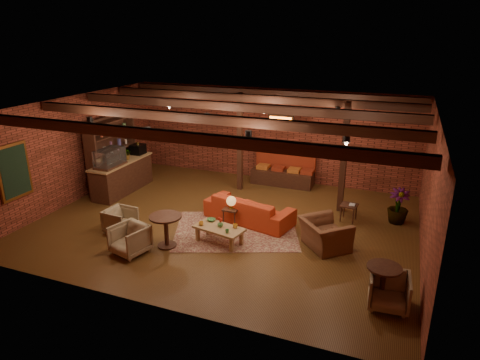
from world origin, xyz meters
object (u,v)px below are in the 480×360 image
at_px(armchair_far, 389,290).
at_px(plant_tall, 403,172).
at_px(armchair_b, 130,238).
at_px(round_table_right, 383,278).
at_px(round_table_left, 166,226).
at_px(armchair_a, 120,219).
at_px(armchair_right, 325,230).
at_px(sofa, 249,209).
at_px(side_table_book, 349,206).
at_px(coffee_table, 219,229).
at_px(side_table_lamp, 231,203).

distance_m(armchair_far, plant_tall, 4.22).
xyz_separation_m(armchair_b, armchair_far, (5.84, 0.03, -0.01)).
xyz_separation_m(round_table_right, plant_tall, (0.13, 3.95, 0.96)).
relative_size(round_table_right, plant_tall, 0.26).
bearing_deg(round_table_right, armchair_far, -43.26).
bearing_deg(round_table_left, plant_tall, 33.87).
distance_m(armchair_a, armchair_right, 5.27).
bearing_deg(armchair_a, armchair_right, -74.19).
distance_m(round_table_right, plant_tall, 4.07).
xyz_separation_m(sofa, side_table_book, (2.57, 1.02, 0.08)).
bearing_deg(sofa, armchair_right, 174.07).
relative_size(armchair_right, round_table_right, 1.43).
xyz_separation_m(sofa, coffee_table, (-0.25, -1.48, 0.02)).
distance_m(armchair_a, plant_tall, 7.57).
height_order(sofa, round_table_left, round_table_left).
xyz_separation_m(side_table_book, round_table_right, (1.13, -3.60, 0.07)).
bearing_deg(armchair_b, armchair_a, 151.77).
bearing_deg(round_table_left, sofa, 57.18).
relative_size(round_table_right, armchair_far, 1.02).
xyz_separation_m(coffee_table, armchair_a, (-2.66, -0.39, -0.02)).
bearing_deg(side_table_book, round_table_left, -141.40).
relative_size(side_table_lamp, plant_tall, 0.29).
xyz_separation_m(round_table_left, armchair_a, (-1.54, 0.26, -0.19)).
distance_m(side_table_book, armchair_far, 3.94).
xyz_separation_m(sofa, round_table_right, (3.71, -2.58, 0.16)).
xyz_separation_m(round_table_left, round_table_right, (5.08, -0.45, -0.03)).
relative_size(round_table_left, armchair_far, 1.07).
relative_size(side_table_book, round_table_right, 0.65).
bearing_deg(round_table_left, side_table_book, 38.60).
bearing_deg(side_table_lamp, side_table_book, 26.47).
height_order(round_table_left, armchair_right, armchair_right).
height_order(round_table_right, armchair_far, round_table_right).
height_order(side_table_lamp, round_table_right, side_table_lamp).
bearing_deg(round_table_right, plant_tall, 88.05).
bearing_deg(armchair_right, coffee_table, 63.24).
distance_m(round_table_left, armchair_far, 5.25).
bearing_deg(armchair_right, armchair_a, 59.51).
height_order(round_table_left, armchair_a, round_table_left).
xyz_separation_m(sofa, armchair_far, (3.84, -2.71, 0.02)).
height_order(armchair_right, plant_tall, plant_tall).
xyz_separation_m(sofa, round_table_left, (-1.37, -2.12, 0.19)).
bearing_deg(round_table_left, armchair_b, -136.18).
bearing_deg(coffee_table, armchair_a, -171.74).
bearing_deg(coffee_table, round_table_right, -15.52).
xyz_separation_m(side_table_book, plant_tall, (1.27, 0.35, 1.03)).
relative_size(armchair_b, round_table_right, 1.01).
xyz_separation_m(coffee_table, side_table_book, (2.82, 2.50, 0.07)).
height_order(sofa, armchair_far, armchair_far).
distance_m(coffee_table, armchair_far, 4.27).
distance_m(side_table_lamp, armchair_far, 4.78).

